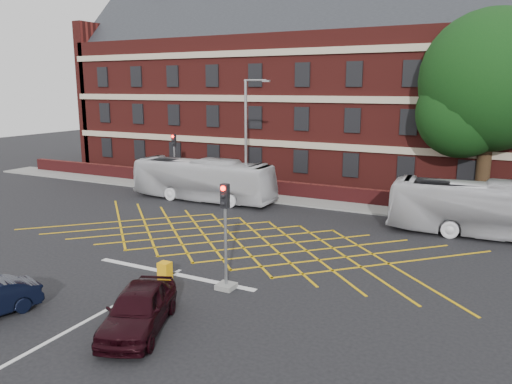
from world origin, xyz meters
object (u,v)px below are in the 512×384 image
at_px(traffic_light_far, 175,166).
at_px(traffic_light_near, 226,247).
at_px(deciduous_tree, 490,91).
at_px(street_lamp, 247,163).
at_px(utility_cabinet, 165,273).
at_px(bus_right, 494,210).
at_px(direction_signs, 162,169).
at_px(bus_left, 203,180).
at_px(car_maroon, 139,309).

bearing_deg(traffic_light_far, traffic_light_near, -48.41).
height_order(deciduous_tree, street_lamp, deciduous_tree).
bearing_deg(traffic_light_near, traffic_light_far, 131.59).
xyz_separation_m(traffic_light_near, street_lamp, (-6.21, 13.39, 1.08)).
distance_m(traffic_light_far, utility_cabinet, 20.03).
distance_m(traffic_light_near, street_lamp, 14.80).
xyz_separation_m(deciduous_tree, traffic_light_far, (-21.99, -3.98, -5.90)).
height_order(bus_right, traffic_light_far, traffic_light_far).
bearing_deg(street_lamp, traffic_light_far, 163.53).
bearing_deg(direction_signs, bus_left, -26.49).
xyz_separation_m(car_maroon, traffic_light_far, (-13.08, 19.93, 1.02)).
bearing_deg(deciduous_tree, car_maroon, -110.45).
relative_size(car_maroon, direction_signs, 1.99).
relative_size(bus_left, deciduous_tree, 0.83).
xyz_separation_m(traffic_light_far, utility_cabinet, (11.45, -16.39, -1.30)).
xyz_separation_m(deciduous_tree, street_lamp, (-14.29, -6.26, -4.82)).
relative_size(deciduous_tree, street_lamp, 1.53).
distance_m(bus_left, traffic_light_near, 16.08).
height_order(car_maroon, utility_cabinet, car_maroon).
bearing_deg(bus_left, car_maroon, -153.48).
xyz_separation_m(deciduous_tree, utility_cabinet, (-10.55, -20.37, -7.19)).
bearing_deg(car_maroon, bus_left, 94.69).
xyz_separation_m(car_maroon, direction_signs, (-14.45, 20.12, 0.63)).
bearing_deg(car_maroon, direction_signs, 103.66).
xyz_separation_m(traffic_light_far, street_lamp, (7.70, -2.28, 1.08)).
relative_size(direction_signs, utility_cabinet, 2.35).
distance_m(bus_left, bus_right, 18.66).
distance_m(bus_left, deciduous_tree, 19.80).
xyz_separation_m(bus_right, street_lamp, (-15.36, 0.84, 1.33)).
bearing_deg(utility_cabinet, car_maroon, -65.28).
bearing_deg(direction_signs, utility_cabinet, -52.28).
height_order(street_lamp, direction_signs, street_lamp).
height_order(bus_right, street_lamp, street_lamp).
relative_size(bus_right, utility_cabinet, 11.60).
bearing_deg(deciduous_tree, bus_right, -81.49).
bearing_deg(bus_right, deciduous_tree, 4.25).
bearing_deg(traffic_light_near, car_maroon, -100.96).
bearing_deg(direction_signs, bus_right, -7.69).
height_order(bus_left, traffic_light_far, traffic_light_far).
xyz_separation_m(traffic_light_near, direction_signs, (-15.27, 15.85, -0.39)).
height_order(deciduous_tree, traffic_light_far, deciduous_tree).
bearing_deg(traffic_light_far, street_lamp, -16.47).
relative_size(bus_left, street_lamp, 1.27).
height_order(car_maroon, traffic_light_far, traffic_light_far).
distance_m(bus_left, car_maroon, 19.31).
bearing_deg(traffic_light_far, bus_left, -31.45).
relative_size(bus_right, traffic_light_near, 2.54).
bearing_deg(deciduous_tree, street_lamp, -156.36).
bearing_deg(direction_signs, traffic_light_far, -7.58).
relative_size(bus_right, direction_signs, 4.93).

